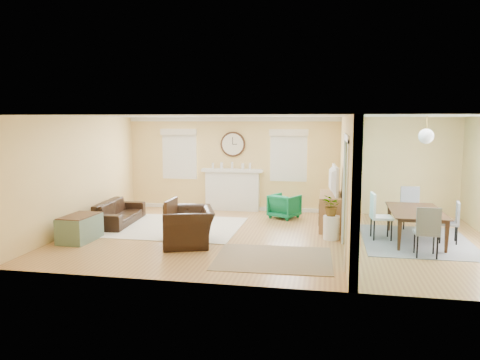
# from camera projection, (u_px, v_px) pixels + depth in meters

# --- Properties ---
(floor) EXTENTS (9.00, 9.00, 0.00)m
(floor) POSITION_uv_depth(u_px,v_px,m) (274.00, 238.00, 10.06)
(floor) COLOR #A26E40
(floor) RESTS_ON ground
(wall_back) EXTENTS (9.00, 0.02, 2.60)m
(wall_back) POSITION_uv_depth(u_px,v_px,m) (287.00, 165.00, 12.82)
(wall_back) COLOR #E3BF76
(wall_back) RESTS_ON ground
(wall_front) EXTENTS (9.00, 0.02, 2.60)m
(wall_front) POSITION_uv_depth(u_px,v_px,m) (252.00, 202.00, 6.97)
(wall_front) COLOR #E3BF76
(wall_front) RESTS_ON ground
(wall_left) EXTENTS (0.02, 6.00, 2.60)m
(wall_left) POSITION_uv_depth(u_px,v_px,m) (79.00, 174.00, 10.71)
(wall_left) COLOR #E3BF76
(wall_left) RESTS_ON ground
(ceiling) EXTENTS (9.00, 6.00, 0.02)m
(ceiling) POSITION_uv_depth(u_px,v_px,m) (275.00, 116.00, 9.73)
(ceiling) COLOR white
(ceiling) RESTS_ON wall_back
(partition) EXTENTS (0.17, 6.00, 2.60)m
(partition) POSITION_uv_depth(u_px,v_px,m) (347.00, 175.00, 9.88)
(partition) COLOR #E3BF76
(partition) RESTS_ON ground
(fireplace) EXTENTS (1.70, 0.30, 1.17)m
(fireplace) POSITION_uv_depth(u_px,v_px,m) (232.00, 189.00, 13.06)
(fireplace) COLOR white
(fireplace) RESTS_ON ground
(wall_clock) EXTENTS (0.70, 0.07, 0.70)m
(wall_clock) POSITION_uv_depth(u_px,v_px,m) (233.00, 144.00, 12.99)
(wall_clock) COLOR #4C2B18
(wall_clock) RESTS_ON wall_back
(window_left) EXTENTS (1.05, 0.13, 1.42)m
(window_left) POSITION_uv_depth(u_px,v_px,m) (179.00, 150.00, 13.28)
(window_left) COLOR white
(window_left) RESTS_ON wall_back
(window_right) EXTENTS (1.05, 0.13, 1.42)m
(window_right) POSITION_uv_depth(u_px,v_px,m) (289.00, 152.00, 12.71)
(window_right) COLOR white
(window_right) RESTS_ON wall_back
(pendant) EXTENTS (0.30, 0.30, 0.55)m
(pendant) POSITION_uv_depth(u_px,v_px,m) (426.00, 136.00, 9.23)
(pendant) COLOR gold
(pendant) RESTS_ON ceiling
(rug_cream) EXTENTS (3.03, 2.63, 0.02)m
(rug_cream) POSITION_uv_depth(u_px,v_px,m) (176.00, 227.00, 11.04)
(rug_cream) COLOR beige
(rug_cream) RESTS_ON floor
(rug_jute) EXTENTS (2.17, 1.80, 0.01)m
(rug_jute) POSITION_uv_depth(u_px,v_px,m) (273.00, 258.00, 8.54)
(rug_jute) COLOR #927E5E
(rug_jute) RESTS_ON floor
(rug_grey) EXTENTS (2.18, 2.72, 0.01)m
(rug_grey) POSITION_uv_depth(u_px,v_px,m) (416.00, 241.00, 9.79)
(rug_grey) COLOR gray
(rug_grey) RESTS_ON floor
(sofa) EXTENTS (0.90, 1.98, 0.56)m
(sofa) POSITION_uv_depth(u_px,v_px,m) (119.00, 212.00, 11.39)
(sofa) COLOR black
(sofa) RESTS_ON floor
(eames_chair) EXTENTS (1.33, 1.42, 0.75)m
(eames_chair) POSITION_uv_depth(u_px,v_px,m) (188.00, 227.00, 9.47)
(eames_chair) COLOR black
(eames_chair) RESTS_ON floor
(green_chair) EXTENTS (0.90, 0.91, 0.62)m
(green_chair) POSITION_uv_depth(u_px,v_px,m) (284.00, 206.00, 12.07)
(green_chair) COLOR #00643B
(green_chair) RESTS_ON floor
(trunk) EXTENTS (0.61, 0.97, 0.55)m
(trunk) POSITION_uv_depth(u_px,v_px,m) (80.00, 228.00, 9.78)
(trunk) COLOR slate
(trunk) RESTS_ON floor
(credenza) EXTENTS (0.50, 1.47, 0.80)m
(credenza) POSITION_uv_depth(u_px,v_px,m) (330.00, 211.00, 10.97)
(credenza) COLOR olive
(credenza) RESTS_ON floor
(tv) EXTENTS (0.23, 1.17, 0.67)m
(tv) POSITION_uv_depth(u_px,v_px,m) (330.00, 180.00, 10.88)
(tv) COLOR black
(tv) RESTS_ON credenza
(garden_stool) EXTENTS (0.34, 0.34, 0.50)m
(garden_stool) POSITION_uv_depth(u_px,v_px,m) (331.00, 228.00, 9.91)
(garden_stool) COLOR white
(garden_stool) RESTS_ON floor
(potted_plant) EXTENTS (0.50, 0.52, 0.45)m
(potted_plant) POSITION_uv_depth(u_px,v_px,m) (332.00, 206.00, 9.85)
(potted_plant) COLOR #337F33
(potted_plant) RESTS_ON garden_stool
(dining_table) EXTENTS (1.06, 1.89, 0.66)m
(dining_table) POSITION_uv_depth(u_px,v_px,m) (417.00, 226.00, 9.75)
(dining_table) COLOR #4C2B18
(dining_table) RESTS_ON floor
(dining_chair_n) EXTENTS (0.44, 0.44, 0.97)m
(dining_chair_n) POSITION_uv_depth(u_px,v_px,m) (411.00, 205.00, 10.85)
(dining_chair_n) COLOR gray
(dining_chair_n) RESTS_ON floor
(dining_chair_s) EXTENTS (0.43, 0.43, 0.96)m
(dining_chair_s) POSITION_uv_depth(u_px,v_px,m) (427.00, 227.00, 8.61)
(dining_chair_s) COLOR gray
(dining_chair_s) RESTS_ON floor
(dining_chair_w) EXTENTS (0.48, 0.48, 0.99)m
(dining_chair_w) POSITION_uv_depth(u_px,v_px,m) (382.00, 212.00, 9.88)
(dining_chair_w) COLOR white
(dining_chair_w) RESTS_ON floor
(dining_chair_e) EXTENTS (0.44, 0.44, 0.87)m
(dining_chair_e) POSITION_uv_depth(u_px,v_px,m) (449.00, 219.00, 9.59)
(dining_chair_e) COLOR gray
(dining_chair_e) RESTS_ON floor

